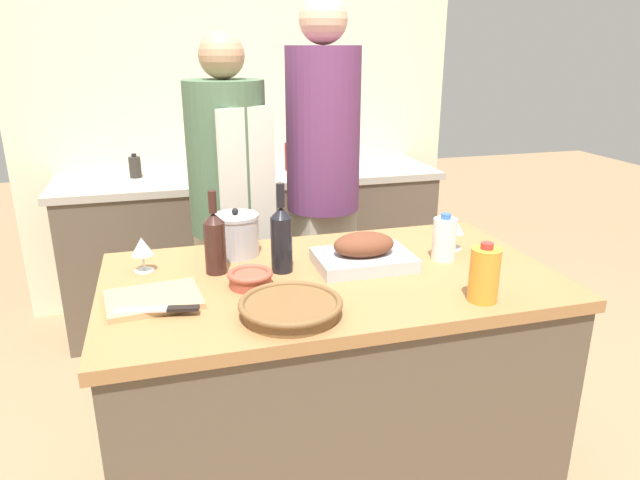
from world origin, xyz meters
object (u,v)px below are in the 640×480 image
object	(u,v)px
roasting_pan	(364,254)
wicker_basket	(291,307)
milk_jug	(444,239)
person_cook_guest	(323,179)
stock_pot	(236,235)
mixing_bowl	(250,278)
wine_bottle_green	(215,241)
condiment_bottle_tall	(289,156)
condiment_bottle_short	(318,155)
knife_chef	(160,309)
condiment_bottle_extra	(135,167)
cutting_board	(154,299)
wine_glass_left	(454,227)
wine_glass_right	(142,248)
juice_jug	(484,274)
person_cook_aproned	(230,206)

from	to	relation	value
roasting_pan	wicker_basket	bearing A→B (deg)	-137.06
milk_jug	person_cook_guest	size ratio (longest dim) A/B	0.09
wicker_basket	person_cook_guest	bearing A→B (deg)	69.48
person_cook_guest	stock_pot	bearing A→B (deg)	-149.87
mixing_bowl	wine_bottle_green	size ratio (longest dim) A/B	0.51
roasting_pan	mixing_bowl	world-z (taller)	roasting_pan
condiment_bottle_tall	milk_jug	bearing A→B (deg)	-83.13
condiment_bottle_short	roasting_pan	bearing A→B (deg)	-100.11
mixing_bowl	knife_chef	world-z (taller)	mixing_bowl
condiment_bottle_tall	condiment_bottle_extra	size ratio (longest dim) A/B	1.33
cutting_board	milk_jug	distance (m)	0.99
condiment_bottle_extra	milk_jug	bearing A→B (deg)	-56.69
wine_glass_left	knife_chef	bearing A→B (deg)	-165.25
condiment_bottle_tall	condiment_bottle_extra	world-z (taller)	condiment_bottle_tall
cutting_board	wine_bottle_green	size ratio (longest dim) A/B	1.04
roasting_pan	stock_pot	world-z (taller)	stock_pot
wine_glass_right	condiment_bottle_short	distance (m)	1.78
juice_jug	mixing_bowl	bearing A→B (deg)	155.61
condiment_bottle_tall	condiment_bottle_short	bearing A→B (deg)	11.73
cutting_board	person_cook_guest	distance (m)	1.18
wicker_basket	person_cook_guest	world-z (taller)	person_cook_guest
person_cook_aproned	person_cook_guest	bearing A→B (deg)	-23.06
wine_glass_right	milk_jug	bearing A→B (deg)	-9.49
person_cook_guest	knife_chef	bearing A→B (deg)	-146.19
wine_bottle_green	juice_jug	bearing A→B (deg)	-30.76
mixing_bowl	condiment_bottle_extra	bearing A→B (deg)	102.67
milk_jug	condiment_bottle_short	world-z (taller)	condiment_bottle_short
roasting_pan	condiment_bottle_extra	xyz separation A→B (m)	(-0.78, 1.62, 0.02)
wine_glass_left	condiment_bottle_tall	size ratio (longest dim) A/B	0.68
wicker_basket	condiment_bottle_tall	size ratio (longest dim) A/B	1.62
knife_chef	person_cook_guest	size ratio (longest dim) A/B	0.13
knife_chef	condiment_bottle_short	xyz separation A→B (m)	(0.96, 1.83, 0.06)
milk_jug	wine_glass_right	distance (m)	1.03
wicker_basket	wine_glass_left	bearing A→B (deg)	28.08
mixing_bowl	wicker_basket	bearing A→B (deg)	-72.61
juice_jug	person_cook_guest	distance (m)	1.15
stock_pot	condiment_bottle_short	size ratio (longest dim) A/B	1.05
cutting_board	juice_jug	size ratio (longest dim) A/B	1.61
person_cook_aproned	milk_jug	bearing A→B (deg)	-74.46
mixing_bowl	wine_glass_right	xyz separation A→B (m)	(-0.32, 0.22, 0.06)
roasting_pan	person_cook_aproned	bearing A→B (deg)	114.42
wine_bottle_green	condiment_bottle_short	distance (m)	1.73
cutting_board	juice_jug	bearing A→B (deg)	-15.12
milk_jug	wine_glass_left	bearing A→B (deg)	45.65
milk_jug	wine_glass_right	size ratio (longest dim) A/B	1.41
wine_glass_right	wicker_basket	bearing A→B (deg)	-49.22
cutting_board	wine_glass_left	size ratio (longest dim) A/B	2.36
knife_chef	condiment_bottle_extra	size ratio (longest dim) A/B	1.71
cutting_board	condiment_bottle_short	xyz separation A→B (m)	(0.98, 1.73, 0.08)
wicker_basket	wine_bottle_green	bearing A→B (deg)	113.31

